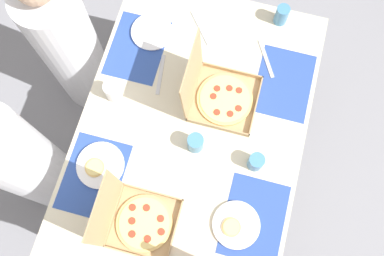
# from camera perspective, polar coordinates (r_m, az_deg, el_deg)

# --- Properties ---
(ground_plane) EXTENTS (6.00, 6.00, 0.00)m
(ground_plane) POSITION_cam_1_polar(r_m,az_deg,el_deg) (2.65, 0.00, -4.66)
(ground_plane) COLOR gray
(dining_table) EXTENTS (1.48, 1.04, 0.72)m
(dining_table) POSITION_cam_1_polar(r_m,az_deg,el_deg) (2.04, 0.00, -0.81)
(dining_table) COLOR #3F3328
(dining_table) RESTS_ON ground_plane
(placemat_near_left) EXTENTS (0.36, 0.26, 0.00)m
(placemat_near_left) POSITION_cam_1_polar(r_m,az_deg,el_deg) (1.89, 8.43, -12.16)
(placemat_near_left) COLOR #2D4C9E
(placemat_near_left) RESTS_ON dining_table
(placemat_near_right) EXTENTS (0.36, 0.26, 0.00)m
(placemat_near_right) POSITION_cam_1_polar(r_m,az_deg,el_deg) (2.08, 12.36, 5.98)
(placemat_near_right) COLOR #2D4C9E
(placemat_near_right) RESTS_ON dining_table
(placemat_far_left) EXTENTS (0.36, 0.26, 0.00)m
(placemat_far_left) POSITION_cam_1_polar(r_m,az_deg,el_deg) (1.95, -13.22, -6.37)
(placemat_far_left) COLOR #2D4C9E
(placemat_far_left) RESTS_ON dining_table
(placemat_far_right) EXTENTS (0.36, 0.26, 0.00)m
(placemat_far_right) POSITION_cam_1_polar(r_m,az_deg,el_deg) (2.13, -7.43, 10.77)
(placemat_far_right) COLOR #2D4C9E
(placemat_far_right) RESTS_ON dining_table
(pizza_box_center) EXTENTS (0.30, 0.33, 0.34)m
(pizza_box_center) POSITION_cam_1_polar(r_m,az_deg,el_deg) (1.96, 3.53, 4.59)
(pizza_box_center) COLOR tan
(pizza_box_center) RESTS_ON dining_table
(pizza_box_corner_right) EXTENTS (0.28, 0.30, 0.31)m
(pizza_box_corner_right) POSITION_cam_1_polar(r_m,az_deg,el_deg) (1.84, -7.62, -12.31)
(pizza_box_corner_right) COLOR tan
(pizza_box_corner_right) RESTS_ON dining_table
(plate_near_right) EXTENTS (0.22, 0.22, 0.03)m
(plate_near_right) POSITION_cam_1_polar(r_m,az_deg,el_deg) (1.94, -12.39, -5.00)
(plate_near_right) COLOR white
(plate_near_right) RESTS_ON dining_table
(plate_far_right) EXTENTS (0.21, 0.21, 0.03)m
(plate_far_right) POSITION_cam_1_polar(r_m,az_deg,el_deg) (1.87, 5.95, -12.98)
(plate_far_right) COLOR white
(plate_far_right) RESTS_ON dining_table
(plate_far_left) EXTENTS (0.21, 0.21, 0.02)m
(plate_far_left) POSITION_cam_1_polar(r_m,az_deg,el_deg) (2.16, -5.46, 12.84)
(plate_far_left) COLOR white
(plate_far_left) RESTS_ON dining_table
(cup_dark) EXTENTS (0.07, 0.07, 0.09)m
(cup_dark) POSITION_cam_1_polar(r_m,az_deg,el_deg) (1.88, 8.68, -4.57)
(cup_dark) COLOR teal
(cup_dark) RESTS_ON dining_table
(cup_spare) EXTENTS (0.07, 0.07, 0.10)m
(cup_spare) POSITION_cam_1_polar(r_m,az_deg,el_deg) (1.88, 0.48, -2.04)
(cup_spare) COLOR teal
(cup_spare) RESTS_ON dining_table
(cup_clear_right) EXTENTS (0.08, 0.08, 0.10)m
(cup_clear_right) POSITION_cam_1_polar(r_m,az_deg,el_deg) (1.99, -10.70, 5.00)
(cup_clear_right) COLOR silver
(cup_clear_right) RESTS_ON dining_table
(cup_red) EXTENTS (0.07, 0.07, 0.11)m
(cup_red) POSITION_cam_1_polar(r_m,az_deg,el_deg) (2.19, 12.08, 14.77)
(cup_red) COLOR teal
(cup_red) RESTS_ON dining_table
(knife_by_near_right) EXTENTS (0.19, 0.12, 0.00)m
(knife_by_near_right) POSITION_cam_1_polar(r_m,az_deg,el_deg) (2.11, 10.02, 9.26)
(knife_by_near_right) COLOR #B7B7BC
(knife_by_near_right) RESTS_ON dining_table
(knife_by_near_left) EXTENTS (0.21, 0.05, 0.00)m
(knife_by_near_left) POSITION_cam_1_polar(r_m,az_deg,el_deg) (2.05, -4.29, 7.24)
(knife_by_near_left) COLOR #B7B7BC
(knife_by_near_left) RESTS_ON dining_table
(knife_by_far_right) EXTENTS (0.18, 0.14, 0.00)m
(knife_by_far_right) POSITION_cam_1_polar(r_m,az_deg,el_deg) (2.17, 1.14, 13.49)
(knife_by_far_right) COLOR #B7B7BC
(knife_by_far_right) RESTS_ON dining_table
(diner_left_seat) EXTENTS (0.32, 0.32, 1.18)m
(diner_left_seat) POSITION_cam_1_polar(r_m,az_deg,el_deg) (2.26, -21.82, -4.33)
(diner_left_seat) COLOR white
(diner_left_seat) RESTS_ON ground_plane
(diner_right_seat) EXTENTS (0.32, 0.32, 1.18)m
(diner_right_seat) POSITION_cam_1_polar(r_m,az_deg,el_deg) (2.42, -16.24, 10.51)
(diner_right_seat) COLOR white
(diner_right_seat) RESTS_ON ground_plane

